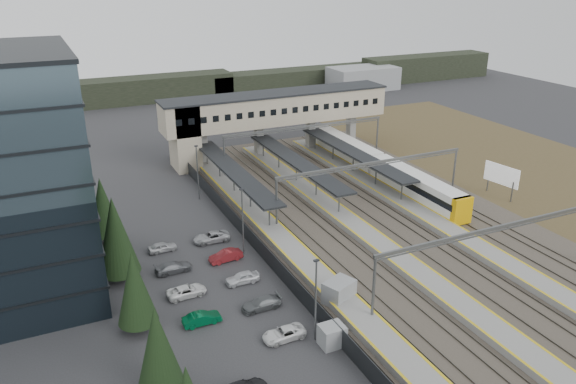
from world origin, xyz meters
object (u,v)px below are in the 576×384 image
billboard (501,176)px  footbridge (262,113)px  relay_cabin_near (339,293)px  train (378,166)px  relay_cabin_far (332,335)px

billboard → footbridge: bearing=127.6°
relay_cabin_near → train: 36.63m
footbridge → train: (12.30, -17.53, -5.89)m
footbridge → relay_cabin_near: bearing=-103.4°
relay_cabin_far → train: size_ratio=0.05×
relay_cabin_far → billboard: billboard is taller
relay_cabin_far → relay_cabin_near: bearing=55.1°
relay_cabin_far → train: train is taller
footbridge → billboard: (24.15, -31.30, -4.74)m
relay_cabin_near → train: (23.20, 28.34, 0.81)m
relay_cabin_near → footbridge: size_ratio=0.09×
relay_cabin_near → train: size_ratio=0.09×
relay_cabin_far → billboard: size_ratio=0.38×
relay_cabin_near → billboard: billboard is taller
relay_cabin_near → relay_cabin_far: (-3.83, -5.49, -0.25)m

